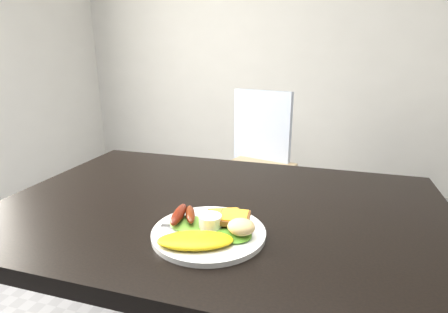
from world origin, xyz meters
TOP-DOWN VIEW (x-y plane):
  - room_back_panel at (0.00, 2.25)m, footprint 4.00×0.04m
  - dining_table at (0.00, 0.00)m, footprint 1.20×0.80m
  - dining_chair at (-0.14, 1.18)m, footprint 0.49×0.49m
  - person at (-0.12, 0.57)m, footprint 0.58×0.44m
  - plate at (0.03, -0.17)m, footprint 0.26×0.26m
  - lettuce_left at (-0.03, -0.16)m, footprint 0.11×0.11m
  - lettuce_right at (0.09, -0.18)m, footprint 0.08×0.08m
  - omelette at (0.02, -0.23)m, footprint 0.18×0.12m
  - sausage_a at (-0.06, -0.15)m, footprint 0.04×0.11m
  - sausage_b at (-0.03, -0.14)m, footprint 0.06×0.09m
  - ramekin at (0.03, -0.16)m, footprint 0.05×0.05m
  - toast_a at (0.05, -0.11)m, footprint 0.10×0.10m
  - toast_b at (0.07, -0.13)m, footprint 0.08×0.08m
  - potato_salad at (0.10, -0.17)m, footprint 0.07×0.06m
  - fork at (-0.01, -0.16)m, footprint 0.15×0.05m

SIDE VIEW (x-z plane):
  - dining_chair at x=-0.14m, z-range 0.43..0.47m
  - dining_table at x=0.00m, z-range 0.71..0.75m
  - person at x=-0.12m, z-range 0.00..1.48m
  - plate at x=0.03m, z-range 0.75..0.76m
  - fork at x=-0.01m, z-range 0.76..0.77m
  - lettuce_right at x=0.09m, z-range 0.76..0.77m
  - lettuce_left at x=-0.03m, z-range 0.76..0.77m
  - toast_a at x=0.05m, z-range 0.76..0.78m
  - omelette at x=0.02m, z-range 0.76..0.78m
  - ramekin at x=0.03m, z-range 0.76..0.79m
  - toast_b at x=0.07m, z-range 0.78..0.79m
  - sausage_a at x=-0.06m, z-range 0.77..0.80m
  - sausage_b at x=-0.03m, z-range 0.77..0.79m
  - potato_salad at x=0.10m, z-range 0.77..0.80m
  - room_back_panel at x=0.00m, z-range 0.00..2.70m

